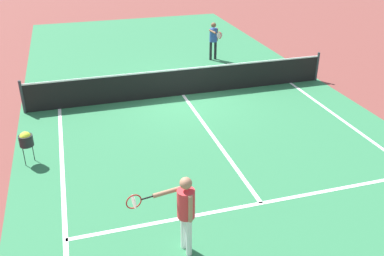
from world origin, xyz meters
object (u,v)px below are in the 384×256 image
at_px(player_far, 214,37).
at_px(player_near, 184,207).
at_px(net, 183,82).
at_px(ball_hopper, 26,139).

bearing_deg(player_far, player_near, -111.56).
xyz_separation_m(net, player_far, (2.28, 3.45, 0.48)).
distance_m(player_near, player_far, 11.59).
bearing_deg(ball_hopper, player_near, -54.91).
bearing_deg(net, player_near, -105.12).
relative_size(net, player_far, 6.58).
distance_m(player_near, ball_hopper, 5.04).
height_order(net, ball_hopper, net).
bearing_deg(player_near, net, 74.88).
relative_size(player_near, player_far, 1.02).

